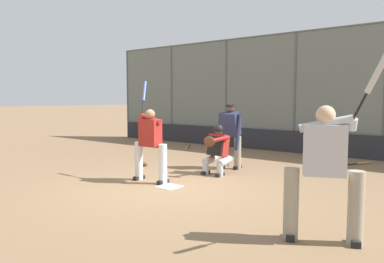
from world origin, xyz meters
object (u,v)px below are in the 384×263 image
(spare_bat_near_backstop, at_px, (362,163))
(spare_bat_by_padding, at_px, (188,147))
(baseball_loose, at_px, (352,185))
(fielding_glove_on_dirt, at_px, (142,164))
(umpire_home, at_px, (230,134))
(catcher_behind_plate, at_px, (217,149))
(batter_on_deck, at_px, (325,168))
(batter_at_plate, at_px, (150,142))

(spare_bat_near_backstop, relative_size, spare_bat_by_padding, 1.00)
(baseball_loose, bearing_deg, fielding_glove_on_dirt, 10.97)
(spare_bat_by_padding, distance_m, fielding_glove_on_dirt, 3.81)
(spare_bat_by_padding, height_order, fielding_glove_on_dirt, fielding_glove_on_dirt)
(spare_bat_near_backstop, bearing_deg, umpire_home, 164.50)
(catcher_behind_plate, height_order, baseball_loose, catcher_behind_plate)
(fielding_glove_on_dirt, bearing_deg, spare_bat_near_backstop, -139.86)
(umpire_home, relative_size, baseball_loose, 22.32)
(spare_bat_by_padding, bearing_deg, catcher_behind_plate, 17.63)
(catcher_behind_plate, distance_m, umpire_home, 0.88)
(umpire_home, distance_m, batter_on_deck, 4.97)
(spare_bat_near_backstop, xyz_separation_m, baseball_loose, (-0.49, 2.86, 0.00))
(baseball_loose, bearing_deg, spare_bat_near_backstop, -80.21)
(batter_on_deck, relative_size, spare_bat_by_padding, 3.06)
(umpire_home, height_order, batter_on_deck, batter_on_deck)
(catcher_behind_plate, xyz_separation_m, umpire_home, (0.14, -0.83, 0.28))
(catcher_behind_plate, bearing_deg, baseball_loose, -167.78)
(spare_bat_near_backstop, xyz_separation_m, spare_bat_by_padding, (5.86, 0.25, -0.00))
(batter_at_plate, distance_m, baseball_loose, 4.26)
(fielding_glove_on_dirt, bearing_deg, baseball_loose, -169.03)
(catcher_behind_plate, relative_size, spare_bat_near_backstop, 1.56)
(umpire_home, bearing_deg, batter_on_deck, 132.17)
(batter_at_plate, distance_m, batter_on_deck, 4.25)
(batter_on_deck, distance_m, fielding_glove_on_dirt, 6.11)
(spare_bat_near_backstop, bearing_deg, spare_bat_by_padding, 120.02)
(batter_on_deck, bearing_deg, baseball_loose, 75.93)
(umpire_home, xyz_separation_m, spare_bat_near_backstop, (-2.52, -2.70, -0.85))
(fielding_glove_on_dirt, height_order, baseball_loose, fielding_glove_on_dirt)
(batter_at_plate, xyz_separation_m, umpire_home, (-0.54, -2.35, 0.03))
(umpire_home, distance_m, baseball_loose, 3.13)
(umpire_home, relative_size, spare_bat_near_backstop, 2.19)
(spare_bat_by_padding, bearing_deg, umpire_home, 24.63)
(batter_on_deck, relative_size, spare_bat_near_backstop, 3.06)
(spare_bat_near_backstop, height_order, baseball_loose, baseball_loose)
(spare_bat_near_backstop, bearing_deg, batter_at_plate, 176.27)
(catcher_behind_plate, height_order, spare_bat_by_padding, catcher_behind_plate)
(umpire_home, relative_size, spare_bat_by_padding, 2.20)
(catcher_behind_plate, xyz_separation_m, spare_bat_near_backstop, (-2.38, -3.53, -0.58))
(spare_bat_near_backstop, xyz_separation_m, fielding_glove_on_dirt, (4.54, 3.83, 0.02))
(spare_bat_by_padding, bearing_deg, spare_bat_near_backstop, 63.34)
(batter_on_deck, relative_size, baseball_loose, 31.12)
(spare_bat_by_padding, distance_m, baseball_loose, 6.86)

